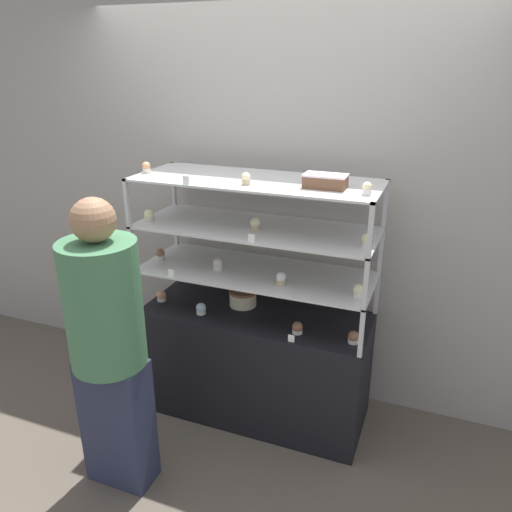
# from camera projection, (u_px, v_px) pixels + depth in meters

# --- Properties ---
(ground_plane) EXTENTS (20.00, 20.00, 0.00)m
(ground_plane) POSITION_uv_depth(u_px,v_px,m) (256.00, 409.00, 3.33)
(ground_plane) COLOR brown
(back_wall) EXTENTS (8.00, 0.05, 2.60)m
(back_wall) POSITION_uv_depth(u_px,v_px,m) (279.00, 205.00, 3.22)
(back_wall) COLOR gray
(back_wall) RESTS_ON ground_plane
(display_base) EXTENTS (1.39, 0.54, 0.72)m
(display_base) POSITION_uv_depth(u_px,v_px,m) (256.00, 363.00, 3.20)
(display_base) COLOR black
(display_base) RESTS_ON ground_plane
(display_riser_lower) EXTENTS (1.39, 0.54, 0.28)m
(display_riser_lower) POSITION_uv_depth(u_px,v_px,m) (256.00, 273.00, 2.97)
(display_riser_lower) COLOR #B7B7BC
(display_riser_lower) RESTS_ON display_base
(display_riser_middle) EXTENTS (1.39, 0.54, 0.28)m
(display_riser_middle) POSITION_uv_depth(u_px,v_px,m) (256.00, 229.00, 2.87)
(display_riser_middle) COLOR #B7B7BC
(display_riser_middle) RESTS_ON display_riser_lower
(display_riser_upper) EXTENTS (1.39, 0.54, 0.28)m
(display_riser_upper) POSITION_uv_depth(u_px,v_px,m) (256.00, 182.00, 2.77)
(display_riser_upper) COLOR #B7B7BC
(display_riser_upper) RESTS_ON display_riser_middle
(layer_cake_centerpiece) EXTENTS (0.18, 0.18, 0.10)m
(layer_cake_centerpiece) POSITION_uv_depth(u_px,v_px,m) (243.00, 298.00, 3.15)
(layer_cake_centerpiece) COLOR beige
(layer_cake_centerpiece) RESTS_ON display_base
(sheet_cake_frosted) EXTENTS (0.22, 0.13, 0.07)m
(sheet_cake_frosted) POSITION_uv_depth(u_px,v_px,m) (325.00, 181.00, 2.56)
(sheet_cake_frosted) COLOR brown
(sheet_cake_frosted) RESTS_ON display_riser_upper
(cupcake_0) EXTENTS (0.06, 0.06, 0.07)m
(cupcake_0) POSITION_uv_depth(u_px,v_px,m) (162.00, 296.00, 3.21)
(cupcake_0) COLOR white
(cupcake_0) RESTS_ON display_base
(cupcake_1) EXTENTS (0.06, 0.06, 0.07)m
(cupcake_1) POSITION_uv_depth(u_px,v_px,m) (201.00, 309.00, 3.05)
(cupcake_1) COLOR white
(cupcake_1) RESTS_ON display_base
(cupcake_2) EXTENTS (0.06, 0.06, 0.07)m
(cupcake_2) POSITION_uv_depth(u_px,v_px,m) (297.00, 328.00, 2.83)
(cupcake_2) COLOR white
(cupcake_2) RESTS_ON display_base
(cupcake_3) EXTENTS (0.06, 0.06, 0.07)m
(cupcake_3) POSITION_uv_depth(u_px,v_px,m) (353.00, 337.00, 2.73)
(cupcake_3) COLOR white
(cupcake_3) RESTS_ON display_base
(price_tag_0) EXTENTS (0.04, 0.00, 0.04)m
(price_tag_0) POSITION_uv_depth(u_px,v_px,m) (291.00, 339.00, 2.74)
(price_tag_0) COLOR white
(price_tag_0) RESTS_ON display_base
(cupcake_4) EXTENTS (0.06, 0.06, 0.07)m
(cupcake_4) POSITION_uv_depth(u_px,v_px,m) (160.00, 254.00, 3.13)
(cupcake_4) COLOR beige
(cupcake_4) RESTS_ON display_riser_lower
(cupcake_5) EXTENTS (0.06, 0.06, 0.07)m
(cupcake_5) POSITION_uv_depth(u_px,v_px,m) (218.00, 264.00, 2.98)
(cupcake_5) COLOR white
(cupcake_5) RESTS_ON display_riser_lower
(cupcake_6) EXTENTS (0.06, 0.06, 0.07)m
(cupcake_6) POSITION_uv_depth(u_px,v_px,m) (281.00, 278.00, 2.78)
(cupcake_6) COLOR #CCB28C
(cupcake_6) RESTS_ON display_riser_lower
(cupcake_7) EXTENTS (0.06, 0.06, 0.07)m
(cupcake_7) POSITION_uv_depth(u_px,v_px,m) (358.00, 291.00, 2.63)
(cupcake_7) COLOR white
(cupcake_7) RESTS_ON display_riser_lower
(price_tag_1) EXTENTS (0.04, 0.00, 0.04)m
(price_tag_1) POSITION_uv_depth(u_px,v_px,m) (171.00, 273.00, 2.89)
(price_tag_1) COLOR white
(price_tag_1) RESTS_ON display_riser_lower
(cupcake_8) EXTENTS (0.06, 0.06, 0.07)m
(cupcake_8) POSITION_uv_depth(u_px,v_px,m) (149.00, 215.00, 2.97)
(cupcake_8) COLOR beige
(cupcake_8) RESTS_ON display_riser_middle
(cupcake_9) EXTENTS (0.06, 0.06, 0.07)m
(cupcake_9) POSITION_uv_depth(u_px,v_px,m) (255.00, 224.00, 2.81)
(cupcake_9) COLOR #CCB28C
(cupcake_9) RESTS_ON display_riser_middle
(cupcake_10) EXTENTS (0.06, 0.06, 0.07)m
(cupcake_10) POSITION_uv_depth(u_px,v_px,m) (367.00, 240.00, 2.55)
(cupcake_10) COLOR white
(cupcake_10) RESTS_ON display_riser_middle
(price_tag_2) EXTENTS (0.04, 0.00, 0.04)m
(price_tag_2) POSITION_uv_depth(u_px,v_px,m) (251.00, 238.00, 2.62)
(price_tag_2) COLOR white
(price_tag_2) RESTS_ON display_riser_middle
(cupcake_11) EXTENTS (0.05, 0.05, 0.07)m
(cupcake_11) POSITION_uv_depth(u_px,v_px,m) (146.00, 168.00, 2.91)
(cupcake_11) COLOR beige
(cupcake_11) RESTS_ON display_riser_upper
(cupcake_12) EXTENTS (0.05, 0.05, 0.07)m
(cupcake_12) POSITION_uv_depth(u_px,v_px,m) (246.00, 179.00, 2.63)
(cupcake_12) COLOR #CCB28C
(cupcake_12) RESTS_ON display_riser_upper
(cupcake_13) EXTENTS (0.05, 0.05, 0.07)m
(cupcake_13) POSITION_uv_depth(u_px,v_px,m) (367.00, 189.00, 2.42)
(cupcake_13) COLOR white
(cupcake_13) RESTS_ON display_riser_upper
(price_tag_3) EXTENTS (0.04, 0.00, 0.04)m
(price_tag_3) POSITION_uv_depth(u_px,v_px,m) (186.00, 180.00, 2.64)
(price_tag_3) COLOR white
(price_tag_3) RESTS_ON display_riser_upper
(customer_figure) EXTENTS (0.37, 0.37, 1.60)m
(customer_figure) POSITION_uv_depth(u_px,v_px,m) (108.00, 343.00, 2.49)
(customer_figure) COLOR #282D47
(customer_figure) RESTS_ON ground_plane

